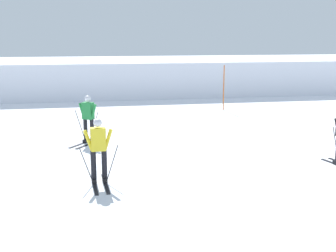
% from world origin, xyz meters
% --- Properties ---
extents(ground_plane, '(120.00, 120.00, 0.00)m').
position_xyz_m(ground_plane, '(0.00, 0.00, 0.00)').
color(ground_plane, white).
extents(far_snow_ridge, '(80.00, 9.29, 2.15)m').
position_xyz_m(far_snow_ridge, '(0.00, 18.29, 1.08)').
color(far_snow_ridge, white).
rests_on(far_snow_ridge, ground).
extents(skier_green, '(1.25, 1.50, 1.71)m').
position_xyz_m(skier_green, '(-4.50, 3.46, 0.92)').
color(skier_green, black).
rests_on(skier_green, ground).
extents(skier_yellow, '(1.00, 1.62, 1.71)m').
position_xyz_m(skier_yellow, '(-4.27, -1.03, 0.92)').
color(skier_yellow, black).
rests_on(skier_yellow, ground).
extents(trail_marker_pole, '(0.05, 0.05, 2.29)m').
position_xyz_m(trail_marker_pole, '(2.37, 9.43, 1.14)').
color(trail_marker_pole, '#C65614').
rests_on(trail_marker_pole, ground).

